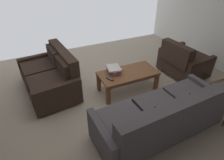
{
  "coord_description": "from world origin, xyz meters",
  "views": [
    {
      "loc": [
        1.15,
        2.54,
        2.39
      ],
      "look_at": [
        0.14,
        0.34,
        0.77
      ],
      "focal_mm": 30.39,
      "sensor_mm": 36.0,
      "label": 1
    }
  ],
  "objects_px": {
    "sofa_main": "(162,117)",
    "book_stack": "(114,70)",
    "tv_remote": "(110,79)",
    "loveseat_near": "(51,76)",
    "coffee_table": "(128,75)",
    "armchair_side": "(183,61)"
  },
  "relations": [
    {
      "from": "sofa_main",
      "to": "coffee_table",
      "type": "distance_m",
      "value": 1.23
    },
    {
      "from": "sofa_main",
      "to": "coffee_table",
      "type": "height_order",
      "value": "sofa_main"
    },
    {
      "from": "coffee_table",
      "to": "book_stack",
      "type": "relative_size",
      "value": 3.44
    },
    {
      "from": "coffee_table",
      "to": "armchair_side",
      "type": "xyz_separation_m",
      "value": [
        -1.44,
        -0.03,
        -0.02
      ]
    },
    {
      "from": "coffee_table",
      "to": "sofa_main",
      "type": "bearing_deg",
      "value": 85.99
    },
    {
      "from": "tv_remote",
      "to": "loveseat_near",
      "type": "bearing_deg",
      "value": -36.56
    },
    {
      "from": "loveseat_near",
      "to": "tv_remote",
      "type": "height_order",
      "value": "loveseat_near"
    },
    {
      "from": "sofa_main",
      "to": "loveseat_near",
      "type": "bearing_deg",
      "value": -54.81
    },
    {
      "from": "loveseat_near",
      "to": "tv_remote",
      "type": "relative_size",
      "value": 9.29
    },
    {
      "from": "sofa_main",
      "to": "book_stack",
      "type": "xyz_separation_m",
      "value": [
        0.17,
        -1.35,
        0.14
      ]
    },
    {
      "from": "coffee_table",
      "to": "book_stack",
      "type": "height_order",
      "value": "book_stack"
    },
    {
      "from": "armchair_side",
      "to": "book_stack",
      "type": "xyz_separation_m",
      "value": [
        1.7,
        -0.09,
        0.15
      ]
    },
    {
      "from": "loveseat_near",
      "to": "book_stack",
      "type": "bearing_deg",
      "value": 155.83
    },
    {
      "from": "sofa_main",
      "to": "book_stack",
      "type": "relative_size",
      "value": 6.13
    },
    {
      "from": "sofa_main",
      "to": "tv_remote",
      "type": "height_order",
      "value": "sofa_main"
    },
    {
      "from": "loveseat_near",
      "to": "armchair_side",
      "type": "xyz_separation_m",
      "value": [
        -2.84,
        0.6,
        -0.0
      ]
    },
    {
      "from": "sofa_main",
      "to": "tv_remote",
      "type": "xyz_separation_m",
      "value": [
        0.35,
        -1.14,
        0.08
      ]
    },
    {
      "from": "sofa_main",
      "to": "armchair_side",
      "type": "distance_m",
      "value": 1.98
    },
    {
      "from": "book_stack",
      "to": "tv_remote",
      "type": "relative_size",
      "value": 2.06
    },
    {
      "from": "book_stack",
      "to": "sofa_main",
      "type": "bearing_deg",
      "value": 97.07
    },
    {
      "from": "loveseat_near",
      "to": "armchair_side",
      "type": "relative_size",
      "value": 1.47
    },
    {
      "from": "book_stack",
      "to": "tv_remote",
      "type": "bearing_deg",
      "value": 48.44
    }
  ]
}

